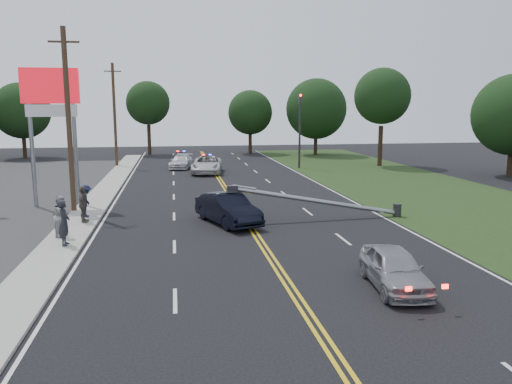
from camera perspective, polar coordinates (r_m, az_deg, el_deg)
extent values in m
plane|color=black|center=(17.90, 2.82, -9.21)|extent=(120.00, 120.00, 0.00)
cube|color=#A6A196|center=(27.57, -19.18, -2.87)|extent=(1.80, 70.00, 0.12)
cube|color=#1E3013|center=(32.11, 23.04, -1.49)|extent=(12.00, 80.00, 0.01)
cube|color=gold|center=(27.40, -1.59, -2.51)|extent=(0.36, 80.00, 0.00)
cylinder|color=gray|center=(31.68, -24.22, 4.67)|extent=(0.24, 0.24, 7.00)
cylinder|color=gray|center=(31.15, -19.94, 4.87)|extent=(0.24, 0.24, 7.00)
cube|color=#B60C17|center=(31.34, -22.51, 11.16)|extent=(3.20, 0.35, 2.00)
cube|color=white|center=(31.31, -22.34, 8.60)|extent=(2.80, 0.30, 0.70)
cylinder|color=#2D2D30|center=(48.10, 5.01, 6.89)|extent=(0.20, 0.20, 7.00)
cube|color=#2D2D30|center=(48.05, 5.07, 10.58)|extent=(0.28, 0.28, 0.90)
sphere|color=#FF0C07|center=(47.90, 5.12, 10.95)|extent=(0.22, 0.22, 0.22)
cylinder|color=#2D2D30|center=(27.73, 15.83, -2.02)|extent=(0.44, 0.44, 0.70)
cylinder|color=gray|center=(26.05, 7.03, -1.04)|extent=(8.90, 0.24, 1.80)
cube|color=#2D2D30|center=(25.04, -2.71, 0.40)|extent=(0.55, 0.32, 0.30)
cylinder|color=#382619|center=(29.10, -20.62, 7.50)|extent=(0.28, 0.28, 10.00)
cube|color=#382619|center=(29.29, -21.13, 15.73)|extent=(1.60, 0.10, 0.10)
cylinder|color=#382619|center=(50.86, -15.85, 8.40)|extent=(0.28, 0.28, 10.00)
cube|color=#382619|center=(50.97, -16.07, 13.13)|extent=(1.60, 0.10, 0.10)
cylinder|color=black|center=(63.71, -24.96, 4.96)|extent=(0.44, 0.44, 3.14)
sphere|color=black|center=(63.57, -25.21, 8.41)|extent=(6.37, 6.37, 6.37)
cylinder|color=black|center=(63.31, -12.11, 5.86)|extent=(0.44, 0.44, 3.67)
sphere|color=black|center=(63.19, -12.25, 9.91)|extent=(5.28, 5.28, 5.28)
cylinder|color=black|center=(63.56, -0.67, 5.78)|extent=(0.44, 0.44, 2.99)
sphere|color=black|center=(63.42, -0.67, 9.08)|extent=(5.55, 5.55, 5.55)
cylinder|color=black|center=(62.12, 6.83, 5.74)|extent=(0.44, 0.44, 3.25)
sphere|color=black|center=(61.99, 6.90, 9.41)|extent=(7.35, 7.35, 7.35)
cylinder|color=black|center=(51.23, 14.01, 5.12)|extent=(0.44, 0.44, 3.99)
sphere|color=black|center=(51.10, 14.23, 10.58)|extent=(5.46, 5.46, 5.46)
cylinder|color=black|center=(47.04, 27.06, 3.37)|extent=(0.44, 0.44, 3.01)
imported|color=black|center=(25.04, -3.25, -1.92)|extent=(3.17, 4.93, 1.54)
imported|color=#93959B|center=(16.86, 15.54, -8.41)|extent=(1.94, 4.00, 1.32)
imported|color=silver|center=(44.57, -5.63, 3.13)|extent=(3.22, 5.75, 1.52)
imported|color=silver|center=(48.50, -8.55, 3.45)|extent=(2.63, 4.68, 1.28)
imported|color=#212228|center=(22.12, -21.08, -3.30)|extent=(0.47, 0.71, 1.90)
imported|color=#A09FA4|center=(23.71, -21.31, -2.57)|extent=(0.81, 0.98, 1.83)
imported|color=#171B39|center=(27.44, -18.84, -0.98)|extent=(0.64, 1.10, 1.69)
imported|color=#564A45|center=(26.22, -19.15, -1.34)|extent=(0.56, 1.10, 1.81)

